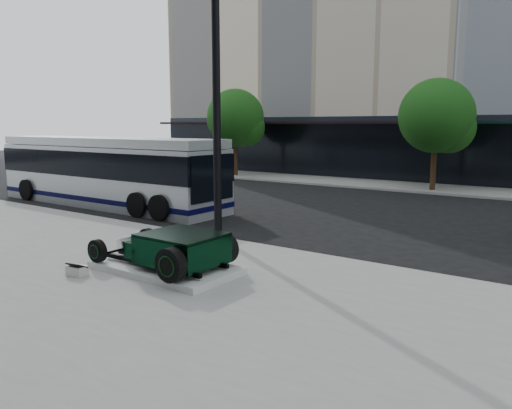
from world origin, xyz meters
The scene contains 8 objects.
ground centered at (0.00, 0.00, 0.00)m, with size 120.00×120.00×0.00m, color black.
sidewalk_far centered at (0.00, 14.00, 0.06)m, with size 70.00×4.00×0.12m, color gray.
street_trees centered at (1.15, 13.07, 3.77)m, with size 29.80×3.80×5.70m.
display_plinth centered at (0.33, -5.48, 0.20)m, with size 3.40×1.80×0.15m, color silver.
hot_rod centered at (0.66, -5.48, 0.70)m, with size 3.22×2.00×0.81m.
info_plaque centered at (-1.01, -6.91, 0.24)m, with size 0.45×0.37×0.31m.
lamppost centered at (-0.83, -2.20, 3.68)m, with size 0.42×0.42×7.70m.
transit_bus centered at (-9.31, 0.45, 1.49)m, with size 12.12×2.88×2.92m.
Camera 1 is at (8.55, -13.36, 3.47)m, focal length 35.00 mm.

